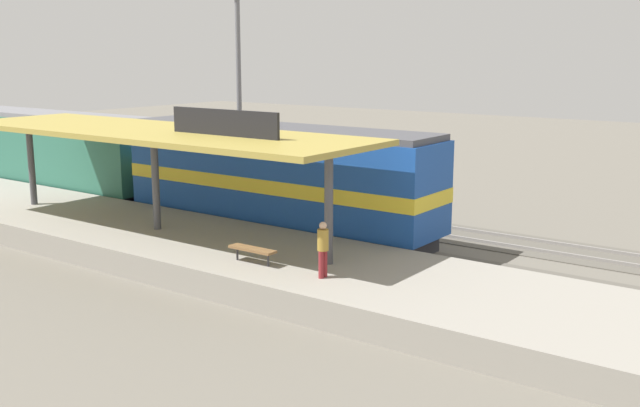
# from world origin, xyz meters

# --- Properties ---
(ground_plane) EXTENTS (120.00, 120.00, 0.00)m
(ground_plane) POSITION_xyz_m (2.00, 0.00, 0.00)
(ground_plane) COLOR #666056
(track_near) EXTENTS (3.20, 110.00, 0.16)m
(track_near) POSITION_xyz_m (0.00, 0.00, 0.03)
(track_near) COLOR #565249
(track_near) RESTS_ON ground
(track_far) EXTENTS (3.20, 110.00, 0.16)m
(track_far) POSITION_xyz_m (4.60, 0.00, 0.03)
(track_far) COLOR #565249
(track_far) RESTS_ON ground
(platform) EXTENTS (6.00, 44.00, 0.90)m
(platform) POSITION_xyz_m (-4.60, 0.00, 0.45)
(platform) COLOR gray
(platform) RESTS_ON ground
(station_canopy) EXTENTS (5.20, 18.00, 4.70)m
(station_canopy) POSITION_xyz_m (-4.60, -0.09, 4.53)
(station_canopy) COLOR #47474C
(station_canopy) RESTS_ON platform
(platform_bench) EXTENTS (0.44, 1.70, 0.50)m
(platform_bench) POSITION_xyz_m (-6.00, -6.01, 1.34)
(platform_bench) COLOR #333338
(platform_bench) RESTS_ON platform
(locomotive) EXTENTS (2.93, 14.43, 4.44)m
(locomotive) POSITION_xyz_m (0.00, -2.11, 2.41)
(locomotive) COLOR #28282D
(locomotive) RESTS_ON track_near
(passenger_carriage_single) EXTENTS (2.90, 20.00, 4.24)m
(passenger_carriage_single) POSITION_xyz_m (0.00, 15.89, 2.31)
(passenger_carriage_single) COLOR #28282D
(passenger_carriage_single) RESTS_ON track_near
(freight_car) EXTENTS (2.80, 12.00, 3.54)m
(freight_car) POSITION_xyz_m (4.60, 8.25, 1.97)
(freight_car) COLOR #28282D
(freight_car) RESTS_ON track_far
(light_mast) EXTENTS (1.10, 1.10, 11.70)m
(light_mast) POSITION_xyz_m (7.80, 6.94, 8.40)
(light_mast) COLOR slate
(light_mast) RESTS_ON ground
(person_waiting) EXTENTS (0.34, 0.34, 1.71)m
(person_waiting) POSITION_xyz_m (-5.92, -8.73, 1.85)
(person_waiting) COLOR maroon
(person_waiting) RESTS_ON platform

